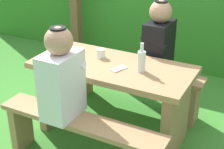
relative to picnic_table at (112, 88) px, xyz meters
name	(u,v)px	position (x,y,z in m)	size (l,w,h in m)	color
ground_plane	(112,133)	(0.00, 0.00, -0.49)	(12.00, 12.00, 0.00)	#3E8731
picnic_table	(112,88)	(0.00, 0.00, 0.00)	(1.40, 0.64, 0.72)	#9E7A51
bench_near	(81,134)	(0.00, -0.53, -0.16)	(1.40, 0.24, 0.47)	#9E7A51
bench_far	(136,80)	(0.00, 0.53, -0.16)	(1.40, 0.24, 0.47)	#9E7A51
person_white_shirt	(61,77)	(-0.15, -0.53, 0.31)	(0.25, 0.35, 0.72)	silver
person_black_coat	(159,41)	(0.22, 0.53, 0.31)	(0.25, 0.35, 0.72)	black
drinking_glass	(101,53)	(-0.16, 0.09, 0.27)	(0.08, 0.08, 0.08)	silver
bottle_left	(141,61)	(0.28, -0.01, 0.32)	(0.07, 0.07, 0.25)	silver
cell_phone	(119,69)	(0.10, -0.06, 0.23)	(0.07, 0.14, 0.01)	silver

